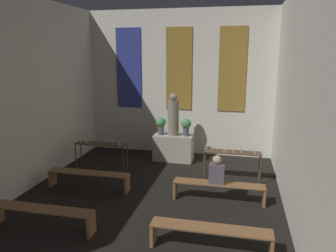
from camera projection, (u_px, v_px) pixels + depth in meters
wall_back at (179, 83)px, 11.28m from camera, size 6.63×0.16×4.93m
wall_left at (0, 99)px, 7.46m from camera, size 0.12×9.63×4.93m
wall_right at (304, 110)px, 6.07m from camera, size 0.12×9.63×4.93m
altar at (173, 148)px, 10.82m from camera, size 1.29×0.61×0.86m
statue at (173, 116)px, 10.58m from camera, size 0.35×0.35×1.38m
flower_vase_left at (161, 124)px, 10.74m from camera, size 0.33×0.33×0.57m
flower_vase_right at (186, 126)px, 10.56m from camera, size 0.33×0.33×0.57m
candle_rack_left at (101, 147)px, 9.85m from camera, size 1.57×0.40×1.04m
candle_rack_right at (232, 155)px, 9.03m from camera, size 1.57×0.40×1.03m
pew_second_left at (42, 214)px, 6.57m from camera, size 2.17×0.36×0.46m
pew_second_right at (210, 233)px, 5.85m from camera, size 2.17×0.36×0.46m
pew_back_left at (89, 176)px, 8.54m from camera, size 2.17×0.36×0.46m
pew_back_right at (219, 188)px, 7.82m from camera, size 2.17×0.36×0.46m
person_seated at (217, 171)px, 7.75m from camera, size 0.36×0.24×0.69m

